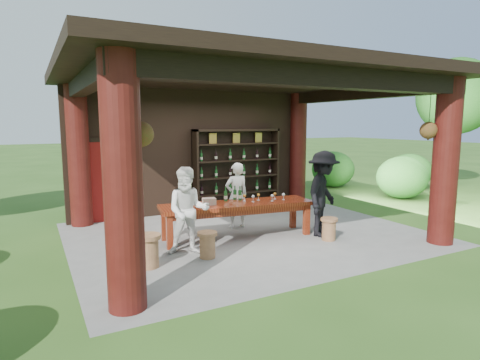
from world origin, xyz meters
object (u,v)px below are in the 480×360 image
wine_shelf (237,169)px  stool_near_left (207,244)px  tasting_table (237,208)px  host (236,195)px  napkin_basket (209,201)px  stool_far_left (148,250)px  guest_woman (188,211)px  stool_near_right (329,228)px  guest_man (323,194)px

wine_shelf → stool_near_left: size_ratio=5.38×
wine_shelf → tasting_table: 2.94m
host → napkin_basket: (-0.97, -0.64, 0.06)m
tasting_table → stool_far_left: (-2.15, -0.90, -0.33)m
tasting_table → stool_far_left: size_ratio=5.83×
wine_shelf → napkin_basket: wine_shelf is taller
tasting_table → guest_woman: 1.42m
stool_near_right → guest_woman: (-2.89, 0.54, 0.57)m
wine_shelf → host: 2.11m
guest_woman → stool_near_left: bearing=-39.6°
host → guest_woman: bearing=41.2°
tasting_table → host: (0.37, 0.74, 0.13)m
wine_shelf → tasting_table: (-1.33, -2.57, -0.50)m
stool_far_left → stool_near_left: bearing=-0.5°
wine_shelf → stool_near_right: size_ratio=5.47×
host → stool_near_right: bearing=127.9°
stool_near_left → stool_near_right: stool_near_left is taller
wine_shelf → stool_near_left: wine_shelf is taller
wine_shelf → tasting_table: bearing=-117.4°
stool_near_right → host: size_ratio=0.31×
tasting_table → stool_near_right: tasting_table is taller
stool_near_left → stool_near_right: 2.68m
wine_shelf → stool_far_left: 5.00m
stool_far_left → host: 3.04m
tasting_table → napkin_basket: bearing=171.2°
stool_far_left → guest_man: (3.85, 0.16, 0.62)m
tasting_table → guest_man: bearing=-23.7°
guest_man → napkin_basket: (-2.30, 0.83, -0.10)m
host → guest_man: (1.33, -1.48, 0.16)m
stool_near_left → tasting_table: bearing=40.3°
wine_shelf → stool_near_left: bearing=-124.7°
guest_man → tasting_table: bearing=122.9°
stool_near_left → guest_man: guest_man is taller
stool_far_left → guest_woman: (0.86, 0.36, 0.52)m
stool_far_left → wine_shelf: bearing=44.9°
tasting_table → stool_far_left: tasting_table is taller
guest_woman → napkin_basket: (0.70, 0.63, 0.00)m
guest_woman → guest_man: guest_man is taller
tasting_table → stool_near_left: bearing=-139.7°
stool_near_left → host: (1.45, 1.65, 0.51)m
stool_near_left → host: 2.25m
stool_far_left → host: host is taller
stool_near_left → guest_woman: bearing=120.2°
guest_man → guest_woman: bearing=142.7°
stool_near_right → napkin_basket: (-2.20, 1.17, 0.57)m
tasting_table → guest_woman: bearing=-157.4°
tasting_table → guest_man: size_ratio=1.80×
wine_shelf → napkin_basket: size_ratio=9.89×
stool_near_right → host: bearing=124.1°
stool_near_right → stool_far_left: 3.76m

